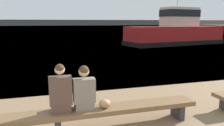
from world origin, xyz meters
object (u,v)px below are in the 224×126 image
Objects in this scene: bench_main at (57,117)px; person_right at (84,91)px; tugboat_red at (176,33)px; person_left at (61,92)px; shopping_bag at (105,103)px.

person_right is at bearing -0.14° from bench_main.
person_left is at bearing 131.91° from tugboat_red.
person_left is 0.46m from person_right.
tugboat_red reaches higher than person_right.
tugboat_red is (12.19, 15.38, 0.79)m from bench_main.
person_right is at bearing 132.98° from tugboat_red.
tugboat_red is at bearing 53.89° from shopping_bag.
person_left reaches higher than bench_main.
tugboat_red is (11.65, 15.38, 0.31)m from person_right.
tugboat_red is (11.23, 15.40, 0.62)m from shopping_bag.
tugboat_red reaches higher than shopping_bag.
shopping_bag reaches higher than bench_main.
shopping_bag is 0.02× the size of tugboat_red.
shopping_bag is (0.87, -0.02, -0.32)m from person_left.
bench_main is 0.97m from shopping_bag.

